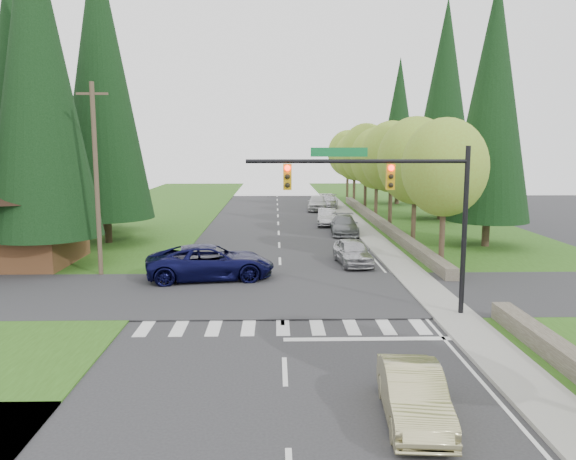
{
  "coord_description": "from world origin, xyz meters",
  "views": [
    {
      "loc": [
        -0.28,
        -17.22,
        6.78
      ],
      "look_at": [
        0.34,
        9.34,
        2.8
      ],
      "focal_mm": 35.0,
      "sensor_mm": 36.0,
      "label": 1
    }
  ],
  "objects_px": {
    "parked_car_a": "(353,252)",
    "parked_car_c": "(327,217)",
    "parked_car_e": "(329,202)",
    "parked_car_b": "(344,225)",
    "sedan_champagne": "(413,395)",
    "suv_navy": "(211,262)",
    "parked_car_d": "(317,203)"
  },
  "relations": [
    {
      "from": "sedan_champagne",
      "to": "parked_car_e",
      "type": "distance_m",
      "value": 48.16
    },
    {
      "from": "parked_car_a",
      "to": "parked_car_e",
      "type": "bearing_deg",
      "value": 81.73
    },
    {
      "from": "suv_navy",
      "to": "parked_car_b",
      "type": "relative_size",
      "value": 1.3
    },
    {
      "from": "parked_car_a",
      "to": "parked_car_c",
      "type": "xyz_separation_m",
      "value": [
        0.0,
        16.32,
        -0.04
      ]
    },
    {
      "from": "parked_car_c",
      "to": "parked_car_d",
      "type": "xyz_separation_m",
      "value": [
        0.0,
        11.12,
        0.13
      ]
    },
    {
      "from": "parked_car_b",
      "to": "parked_car_c",
      "type": "xyz_separation_m",
      "value": [
        -0.88,
        5.2,
        -0.02
      ]
    },
    {
      "from": "sedan_champagne",
      "to": "parked_car_d",
      "type": "relative_size",
      "value": 0.84
    },
    {
      "from": "sedan_champagne",
      "to": "suv_navy",
      "type": "relative_size",
      "value": 0.63
    },
    {
      "from": "parked_car_b",
      "to": "suv_navy",
      "type": "bearing_deg",
      "value": -117.5
    },
    {
      "from": "sedan_champagne",
      "to": "parked_car_b",
      "type": "xyz_separation_m",
      "value": [
        1.94,
        29.75,
        0.05
      ]
    },
    {
      "from": "sedan_champagne",
      "to": "suv_navy",
      "type": "xyz_separation_m",
      "value": [
        -6.73,
        15.13,
        0.23
      ]
    },
    {
      "from": "parked_car_d",
      "to": "parked_car_a",
      "type": "bearing_deg",
      "value": -85.49
    },
    {
      "from": "sedan_champagne",
      "to": "parked_car_b",
      "type": "distance_m",
      "value": 29.81
    },
    {
      "from": "parked_car_c",
      "to": "parked_car_e",
      "type": "distance_m",
      "value": 13.23
    },
    {
      "from": "sedan_champagne",
      "to": "parked_car_c",
      "type": "bearing_deg",
      "value": 92.49
    },
    {
      "from": "sedan_champagne",
      "to": "parked_car_c",
      "type": "relative_size",
      "value": 0.96
    },
    {
      "from": "parked_car_d",
      "to": "parked_car_e",
      "type": "distance_m",
      "value": 2.47
    },
    {
      "from": "parked_car_e",
      "to": "parked_car_b",
      "type": "bearing_deg",
      "value": -84.27
    },
    {
      "from": "parked_car_b",
      "to": "parked_car_d",
      "type": "relative_size",
      "value": 1.03
    },
    {
      "from": "parked_car_d",
      "to": "parked_car_c",
      "type": "bearing_deg",
      "value": -85.49
    },
    {
      "from": "suv_navy",
      "to": "parked_car_e",
      "type": "xyz_separation_m",
      "value": [
        9.19,
        32.97,
        -0.18
      ]
    },
    {
      "from": "sedan_champagne",
      "to": "parked_car_e",
      "type": "relative_size",
      "value": 0.82
    },
    {
      "from": "parked_car_a",
      "to": "suv_navy",
      "type": "bearing_deg",
      "value": -161.36
    },
    {
      "from": "sedan_champagne",
      "to": "parked_car_b",
      "type": "relative_size",
      "value": 0.82
    },
    {
      "from": "parked_car_a",
      "to": "parked_car_b",
      "type": "xyz_separation_m",
      "value": [
        0.88,
        11.12,
        -0.02
      ]
    },
    {
      "from": "parked_car_a",
      "to": "parked_car_c",
      "type": "relative_size",
      "value": 1.02
    },
    {
      "from": "parked_car_b",
      "to": "parked_car_e",
      "type": "height_order",
      "value": "parked_car_b"
    },
    {
      "from": "parked_car_d",
      "to": "suv_navy",
      "type": "bearing_deg",
      "value": -99.61
    },
    {
      "from": "suv_navy",
      "to": "parked_car_c",
      "type": "bearing_deg",
      "value": -29.97
    },
    {
      "from": "parked_car_c",
      "to": "parked_car_e",
      "type": "relative_size",
      "value": 0.86
    },
    {
      "from": "sedan_champagne",
      "to": "parked_car_d",
      "type": "xyz_separation_m",
      "value": [
        1.06,
        46.07,
        0.16
      ]
    },
    {
      "from": "parked_car_b",
      "to": "sedan_champagne",
      "type": "bearing_deg",
      "value": -90.57
    }
  ]
}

